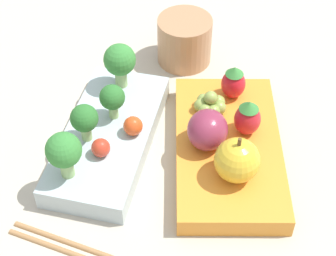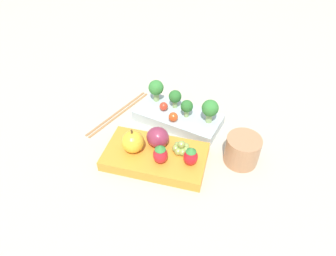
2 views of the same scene
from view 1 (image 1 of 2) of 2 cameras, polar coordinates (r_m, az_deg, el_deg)
The scene contains 15 objects.
ground_plane at distance 0.64m, azimuth -0.54°, elevation -2.45°, with size 4.00×4.00×0.00m, color #BCB29E.
bento_box_savoury at distance 0.64m, azimuth -5.99°, elevation -0.79°, with size 0.21×0.11×0.03m.
bento_box_fruit at distance 0.63m, azimuth 6.11°, elevation -2.18°, with size 0.23×0.15×0.02m.
broccoli_floret_0 at distance 0.63m, azimuth -5.68°, elevation 3.02°, with size 0.03×0.03×0.04m.
broccoli_floret_1 at distance 0.57m, azimuth -10.54°, elevation -2.36°, with size 0.04×0.04×0.06m.
broccoli_floret_2 at distance 0.66m, azimuth -4.92°, elevation 6.78°, with size 0.04×0.04×0.06m.
broccoli_floret_3 at distance 0.60m, azimuth -8.49°, elevation 0.88°, with size 0.03×0.03×0.05m.
cherry_tomato_0 at distance 0.61m, azimuth -3.66°, elevation -0.09°, with size 0.02×0.02×0.02m.
cherry_tomato_1 at distance 0.60m, azimuth -6.84°, elevation -2.01°, with size 0.02×0.02×0.02m.
apple at distance 0.57m, azimuth 7.03°, elevation -3.28°, with size 0.05×0.05×0.06m.
strawberry_0 at distance 0.62m, azimuth 8.09°, elevation 1.06°, with size 0.03×0.03×0.05m.
strawberry_1 at distance 0.66m, azimuth 6.67°, elevation 4.64°, with size 0.03×0.03×0.04m.
plum at distance 0.60m, azimuth 4.00°, elevation -0.42°, with size 0.05×0.04×0.04m.
grape_cluster at distance 0.65m, azimuth 4.32°, elevation 2.43°, with size 0.04×0.04×0.03m.
drinking_cup at distance 0.74m, azimuth 1.96°, elevation 8.87°, with size 0.07×0.07×0.06m.
Camera 1 is at (-0.42, -0.07, 0.48)m, focal length 60.00 mm.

